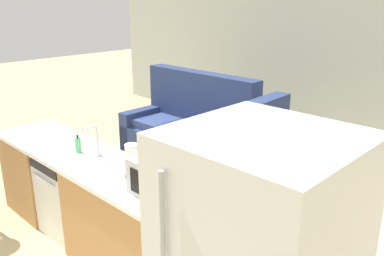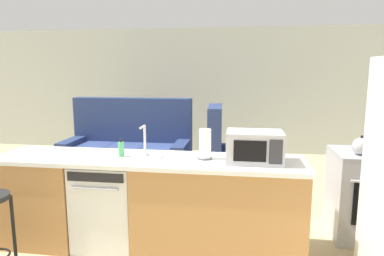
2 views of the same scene
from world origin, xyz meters
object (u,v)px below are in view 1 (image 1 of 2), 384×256
object	(u,v)px
paper_towel_roll	(132,161)
couch	(191,133)
kettle	(324,215)
microwave	(166,179)
armchair	(276,172)
soap_bottle	(78,145)
dishwasher	(75,193)

from	to	relation	value
paper_towel_roll	couch	xyz separation A→B (m)	(-1.49, 2.20, -0.64)
kettle	paper_towel_roll	bearing A→B (deg)	-165.46
microwave	couch	bearing A→B (deg)	131.00
kettle	armchair	distance (m)	2.19
microwave	couch	size ratio (longest dim) A/B	0.25
paper_towel_roll	soap_bottle	world-z (taller)	paper_towel_roll
kettle	soap_bottle	bearing A→B (deg)	-169.92
kettle	couch	bearing A→B (deg)	148.74
soap_bottle	couch	xyz separation A→B (m)	(-0.69, 2.22, -0.58)
dishwasher	kettle	world-z (taller)	kettle
microwave	armchair	size ratio (longest dim) A/B	0.42
paper_towel_roll	soap_bottle	size ratio (longest dim) A/B	1.60
couch	armchair	size ratio (longest dim) A/B	1.67
microwave	paper_towel_roll	distance (m)	0.45
paper_towel_roll	couch	size ratio (longest dim) A/B	0.14
paper_towel_roll	kettle	world-z (taller)	paper_towel_roll
dishwasher	microwave	world-z (taller)	microwave
soap_bottle	paper_towel_roll	bearing A→B (deg)	1.55
armchair	microwave	bearing A→B (deg)	-81.04
paper_towel_roll	armchair	distance (m)	2.10
paper_towel_roll	soap_bottle	bearing A→B (deg)	-178.45
dishwasher	microwave	size ratio (longest dim) A/B	1.68
kettle	armchair	xyz separation A→B (m)	(-1.36, 1.59, -0.64)
soap_bottle	microwave	bearing A→B (deg)	-0.71
kettle	armchair	size ratio (longest dim) A/B	0.17
paper_towel_roll	dishwasher	bearing A→B (deg)	-177.81
paper_towel_roll	couch	world-z (taller)	couch
paper_towel_roll	couch	distance (m)	2.73
dishwasher	soap_bottle	world-z (taller)	soap_bottle
paper_towel_roll	armchair	xyz separation A→B (m)	(0.13, 1.98, -0.69)
microwave	paper_towel_roll	size ratio (longest dim) A/B	1.77
soap_bottle	armchair	xyz separation A→B (m)	(0.94, 2.00, -0.62)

